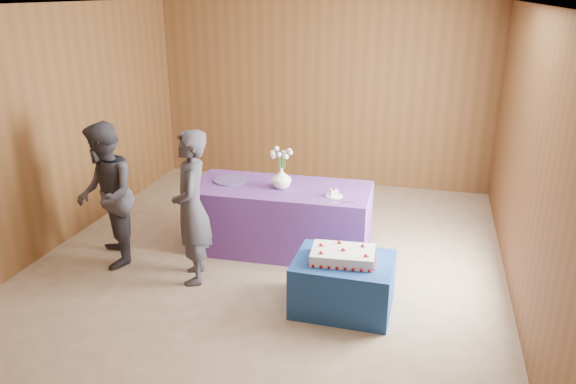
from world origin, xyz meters
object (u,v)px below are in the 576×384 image
(cake_table, at_px, (343,284))
(guest_right, at_px, (106,196))
(sheet_cake, at_px, (343,255))
(vase, at_px, (281,178))
(guest_left, at_px, (192,208))
(serving_table, at_px, (281,218))

(cake_table, distance_m, guest_right, 2.67)
(sheet_cake, bearing_deg, vase, 124.36)
(guest_right, bearing_deg, guest_left, 50.99)
(sheet_cake, height_order, guest_right, guest_right)
(guest_right, bearing_deg, serving_table, 83.20)
(guest_left, relative_size, guest_right, 1.01)
(sheet_cake, xyz_separation_m, guest_left, (-1.56, 0.19, 0.24))
(cake_table, height_order, guest_left, guest_left)
(serving_table, height_order, guest_left, guest_left)
(vase, xyz_separation_m, guest_left, (-0.68, -0.90, -0.08))
(sheet_cake, bearing_deg, guest_left, 168.65)
(sheet_cake, relative_size, guest_left, 0.40)
(serving_table, height_order, sheet_cake, serving_table)
(sheet_cake, bearing_deg, cake_table, 47.16)
(serving_table, distance_m, guest_left, 1.22)
(cake_table, bearing_deg, vase, 130.41)
(guest_left, height_order, guest_right, guest_left)
(cake_table, xyz_separation_m, vase, (-0.89, 1.08, 0.61))
(guest_right, bearing_deg, sheet_cake, 50.63)
(sheet_cake, height_order, guest_left, guest_left)
(cake_table, bearing_deg, sheet_cake, -127.41)
(serving_table, distance_m, vase, 0.49)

